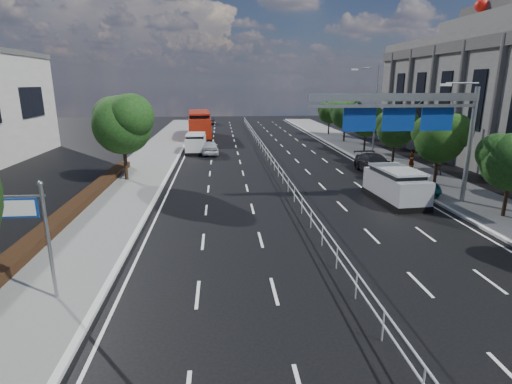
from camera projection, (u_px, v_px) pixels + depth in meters
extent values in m
plane|color=black|center=(348.00, 288.00, 14.94)|extent=(160.00, 160.00, 0.00)
cube|color=slate|center=(28.00, 300.00, 13.93)|extent=(5.00, 140.00, 0.14)
cube|color=silver|center=(101.00, 297.00, 14.15)|extent=(0.25, 140.00, 0.15)
cube|color=silver|center=(272.00, 156.00, 36.29)|extent=(0.05, 85.00, 0.05)
cube|color=silver|center=(272.00, 161.00, 36.41)|extent=(0.05, 85.00, 0.05)
cube|color=black|center=(36.00, 240.00, 18.51)|extent=(1.00, 36.00, 0.44)
cylinder|color=gray|center=(49.00, 245.00, 13.48)|extent=(0.12, 0.12, 4.20)
sphere|color=gray|center=(40.00, 184.00, 12.91)|extent=(0.18, 0.18, 0.18)
cylinder|color=gray|center=(24.00, 196.00, 12.97)|extent=(1.30, 0.07, 0.07)
cube|color=navy|center=(17.00, 208.00, 13.05)|extent=(1.35, 0.06, 0.68)
cube|color=white|center=(17.00, 208.00, 13.09)|extent=(1.20, 0.01, 0.54)
cube|color=white|center=(16.00, 208.00, 13.02)|extent=(1.20, 0.01, 0.54)
cylinder|color=gray|center=(469.00, 147.00, 24.51)|extent=(0.28, 0.28, 7.20)
cube|color=gray|center=(395.00, 97.00, 23.28)|extent=(10.20, 0.25, 0.45)
cube|color=gray|center=(395.00, 106.00, 23.42)|extent=(10.20, 0.18, 0.18)
cylinder|color=gray|center=(462.00, 83.00, 23.42)|extent=(2.00, 0.10, 0.10)
cube|color=silver|center=(446.00, 85.00, 23.36)|extent=(0.60, 0.25, 0.15)
cube|color=navy|center=(437.00, 119.00, 24.04)|extent=(2.00, 0.08, 1.40)
cube|color=white|center=(436.00, 119.00, 24.09)|extent=(1.80, 0.02, 1.20)
cube|color=navy|center=(399.00, 119.00, 23.83)|extent=(2.00, 0.08, 1.40)
cube|color=white|center=(398.00, 119.00, 23.88)|extent=(1.80, 0.02, 1.20)
cube|color=navy|center=(359.00, 120.00, 23.63)|extent=(2.00, 0.08, 1.40)
cube|color=white|center=(359.00, 120.00, 23.68)|extent=(1.80, 0.02, 1.20)
cylinder|color=gray|center=(376.00, 113.00, 39.65)|extent=(0.16, 0.16, 9.00)
cylinder|color=gray|center=(367.00, 68.00, 38.42)|extent=(0.10, 2.40, 0.10)
cube|color=silver|center=(355.00, 69.00, 38.35)|extent=(0.60, 0.25, 0.15)
cube|color=#4C4947|center=(466.00, 45.00, 34.72)|extent=(0.40, 36.00, 1.00)
sphere|color=#B2140C|center=(482.00, 5.00, 33.96)|extent=(1.10, 1.10, 1.10)
cylinder|color=black|center=(125.00, 159.00, 30.74)|extent=(0.28, 0.28, 3.50)
sphere|color=black|center=(122.00, 125.00, 30.05)|extent=(4.40, 4.40, 4.40)
sphere|color=black|center=(132.00, 116.00, 29.31)|extent=(3.30, 3.30, 3.30)
sphere|color=black|center=(113.00, 117.00, 30.47)|extent=(3.08, 3.08, 3.08)
cylinder|color=black|center=(506.00, 196.00, 22.28)|extent=(0.21, 0.21, 2.60)
sphere|color=black|center=(512.00, 162.00, 21.77)|extent=(3.20, 3.20, 3.20)
sphere|color=black|center=(498.00, 153.00, 22.08)|extent=(2.24, 2.24, 2.24)
cylinder|color=black|center=(436.00, 167.00, 29.46)|extent=(0.22, 0.22, 2.80)
sphere|color=#12330E|center=(440.00, 139.00, 28.91)|extent=(3.50, 3.50, 3.50)
sphere|color=#12330E|center=(454.00, 132.00, 28.32)|extent=(2.62, 2.62, 2.62)
sphere|color=#12330E|center=(428.00, 132.00, 29.25)|extent=(2.45, 2.45, 2.45)
cylinder|color=black|center=(393.00, 151.00, 36.68)|extent=(0.22, 0.22, 2.70)
sphere|color=black|center=(395.00, 129.00, 36.15)|extent=(3.30, 3.30, 3.30)
sphere|color=black|center=(405.00, 124.00, 35.59)|extent=(2.48, 2.48, 2.47)
sphere|color=black|center=(387.00, 124.00, 36.46)|extent=(2.31, 2.31, 2.31)
cylinder|color=black|center=(365.00, 140.00, 43.89)|extent=(0.21, 0.21, 2.65)
sphere|color=#12330E|center=(366.00, 122.00, 43.37)|extent=(3.20, 3.20, 3.20)
sphere|color=#12330E|center=(374.00, 118.00, 42.83)|extent=(2.40, 2.40, 2.40)
sphere|color=#12330E|center=(360.00, 118.00, 43.67)|extent=(2.24, 2.24, 2.24)
cylinder|color=black|center=(344.00, 131.00, 51.07)|extent=(0.23, 0.23, 2.85)
sphere|color=black|center=(345.00, 115.00, 50.51)|extent=(3.60, 3.60, 3.60)
sphere|color=black|center=(352.00, 110.00, 49.90)|extent=(2.70, 2.70, 2.70)
sphere|color=black|center=(339.00, 111.00, 50.86)|extent=(2.52, 2.52, 2.52)
cylinder|color=black|center=(329.00, 126.00, 58.31)|extent=(0.21, 0.21, 2.60)
sphere|color=#12330E|center=(329.00, 113.00, 57.80)|extent=(3.10, 3.10, 3.10)
sphere|color=#12330E|center=(335.00, 109.00, 57.27)|extent=(2.32, 2.33, 2.32)
sphere|color=#12330E|center=(325.00, 110.00, 58.09)|extent=(2.17, 2.17, 2.17)
cube|color=black|center=(196.00, 151.00, 43.88)|extent=(2.10, 4.81, 0.34)
cube|color=silver|center=(196.00, 143.00, 43.66)|extent=(2.06, 4.71, 1.42)
cube|color=black|center=(196.00, 137.00, 43.47)|extent=(1.89, 3.39, 0.62)
cube|color=silver|center=(196.00, 134.00, 43.39)|extent=(1.97, 3.68, 0.12)
cylinder|color=black|center=(187.00, 152.00, 42.27)|extent=(0.30, 0.71, 0.70)
cylinder|color=black|center=(203.00, 152.00, 42.41)|extent=(0.30, 0.71, 0.70)
cylinder|color=black|center=(189.00, 147.00, 45.25)|extent=(0.30, 0.71, 0.70)
cylinder|color=black|center=(205.00, 147.00, 45.39)|extent=(0.30, 0.71, 0.70)
cube|color=black|center=(200.00, 136.00, 55.91)|extent=(3.62, 12.25, 0.36)
cube|color=maroon|center=(200.00, 125.00, 55.50)|extent=(3.55, 12.01, 2.46)
cube|color=black|center=(199.00, 116.00, 55.17)|extent=(3.12, 8.68, 1.08)
cube|color=maroon|center=(199.00, 112.00, 55.03)|extent=(3.28, 9.40, 0.22)
cylinder|color=black|center=(191.00, 139.00, 51.95)|extent=(0.36, 0.76, 0.75)
cylinder|color=black|center=(209.00, 138.00, 52.30)|extent=(0.36, 0.76, 0.75)
cylinder|color=black|center=(191.00, 132.00, 59.42)|extent=(0.36, 0.76, 0.75)
cylinder|color=black|center=(207.00, 131.00, 59.76)|extent=(0.36, 0.76, 0.75)
imported|color=silver|center=(210.00, 147.00, 42.67)|extent=(2.02, 4.44, 1.48)
imported|color=black|center=(210.00, 120.00, 74.19)|extent=(1.57, 4.08, 1.32)
cube|color=black|center=(394.00, 198.00, 25.82)|extent=(2.55, 5.36, 0.36)
cube|color=#9C9DA3|center=(396.00, 186.00, 25.59)|extent=(2.50, 5.26, 1.48)
cube|color=black|center=(397.00, 174.00, 25.39)|extent=(2.24, 3.81, 0.65)
cube|color=#9C9DA3|center=(397.00, 169.00, 25.31)|extent=(2.34, 4.13, 0.13)
cylinder|color=black|center=(394.00, 204.00, 24.02)|extent=(0.36, 0.75, 0.74)
cylinder|color=black|center=(422.00, 203.00, 24.29)|extent=(0.36, 0.75, 0.74)
cylinder|color=black|center=(370.00, 190.00, 27.24)|extent=(0.36, 0.75, 0.74)
cylinder|color=black|center=(395.00, 189.00, 27.52)|extent=(0.36, 0.75, 0.74)
imported|color=#165663|center=(407.00, 181.00, 27.86)|extent=(2.99, 5.69, 1.53)
imported|color=black|center=(375.00, 164.00, 33.70)|extent=(2.29, 5.43, 1.56)
imported|color=gray|center=(412.00, 160.00, 34.07)|extent=(0.79, 0.71, 1.82)
imported|color=gray|center=(438.00, 165.00, 32.48)|extent=(0.79, 0.63, 1.58)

